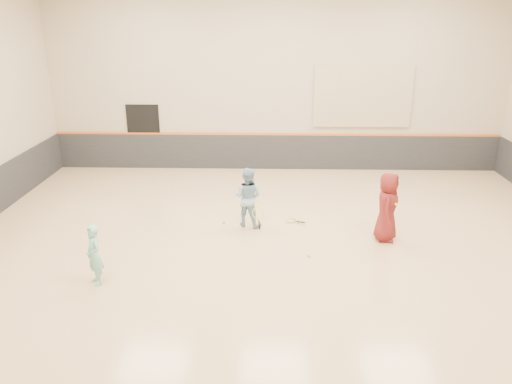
{
  "coord_description": "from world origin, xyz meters",
  "views": [
    {
      "loc": [
        -0.24,
        -10.51,
        5.08
      ],
      "look_at": [
        -0.54,
        0.4,
        1.15
      ],
      "focal_mm": 35.0,
      "sensor_mm": 36.0,
      "label": 1
    }
  ],
  "objects_px": {
    "girl": "(94,255)",
    "spare_racket": "(290,219)",
    "instructor": "(248,197)",
    "young_man": "(387,207)"
  },
  "relations": [
    {
      "from": "girl",
      "to": "instructor",
      "type": "relative_size",
      "value": 0.82
    },
    {
      "from": "young_man",
      "to": "girl",
      "type": "bearing_deg",
      "value": 124.23
    },
    {
      "from": "girl",
      "to": "young_man",
      "type": "relative_size",
      "value": 0.75
    },
    {
      "from": "instructor",
      "to": "spare_racket",
      "type": "relative_size",
      "value": 2.13
    },
    {
      "from": "spare_racket",
      "to": "instructor",
      "type": "bearing_deg",
      "value": -165.56
    },
    {
      "from": "girl",
      "to": "spare_racket",
      "type": "xyz_separation_m",
      "value": [
        3.97,
        3.25,
        -0.57
      ]
    },
    {
      "from": "young_man",
      "to": "spare_racket",
      "type": "height_order",
      "value": "young_man"
    },
    {
      "from": "instructor",
      "to": "young_man",
      "type": "xyz_separation_m",
      "value": [
        3.28,
        -0.75,
        0.07
      ]
    },
    {
      "from": "young_man",
      "to": "instructor",
      "type": "bearing_deg",
      "value": 91.48
    },
    {
      "from": "girl",
      "to": "spare_racket",
      "type": "relative_size",
      "value": 1.75
    }
  ]
}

